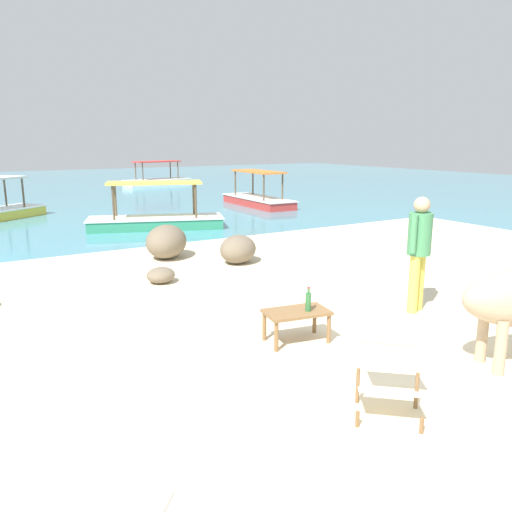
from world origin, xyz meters
The scene contains 12 objects.
sand_beach centered at (0.00, 0.00, 0.02)m, with size 18.00×14.00×0.04m, color beige.
water_surface centered at (0.00, 22.00, 0.00)m, with size 60.00×36.00×0.03m, color teal.
low_bench_table centered at (-0.42, 0.70, 0.37)m, with size 0.82×0.56×0.39m.
bottle centered at (-0.31, 0.63, 0.55)m, with size 0.07×0.07×0.30m.
deck_chair_near centered at (-0.63, -0.99, 0.42)m, with size 0.91×0.92×0.68m.
person_standing centered at (1.67, 0.76, 0.99)m, with size 0.49×0.32×1.62m.
shore_rock_medium centered at (-0.88, 4.00, 0.17)m, with size 0.50×0.46×0.27m, color #756651.
shore_rock_small centered at (0.93, 4.57, 0.32)m, with size 0.83×0.67×0.55m, color #756651.
shore_rock_flat centered at (-0.11, 5.71, 0.38)m, with size 1.07×0.80×0.68m, color #756651.
boat_white centered at (5.96, 22.60, 0.29)m, with size 3.82×1.79×1.29m.
boat_red centered at (6.01, 12.18, 0.29)m, with size 1.25×3.70×1.29m.
boat_green centered at (1.01, 9.38, 0.29)m, with size 3.85×2.34×1.29m.
Camera 1 is at (-3.79, -3.96, 2.41)m, focal length 35.70 mm.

